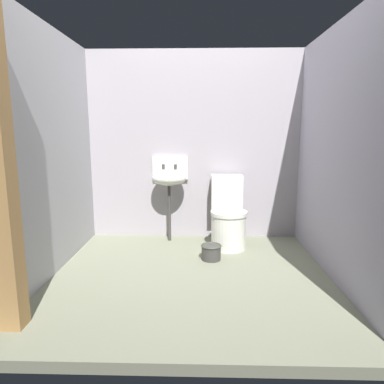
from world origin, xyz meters
TOP-DOWN VIEW (x-y plane):
  - ground_plane at (0.00, 0.00)m, footprint 2.88×2.57m
  - wall_back at (0.00, 1.14)m, footprint 2.88×0.10m
  - wall_left at (-1.29, 0.10)m, footprint 0.10×2.37m
  - wall_right at (1.29, 0.10)m, footprint 0.10×2.37m
  - toilet_near_wall at (0.39, 0.74)m, footprint 0.41×0.60m
  - sink at (-0.28, 0.92)m, footprint 0.42×0.35m
  - bucket at (0.19, 0.30)m, footprint 0.21×0.21m

SIDE VIEW (x-z plane):
  - ground_plane at x=0.00m, z-range -0.08..0.00m
  - bucket at x=0.19m, z-range 0.00..0.16m
  - toilet_near_wall at x=0.39m, z-range -0.07..0.71m
  - sink at x=-0.28m, z-range 0.26..1.25m
  - wall_back at x=0.00m, z-range 0.00..2.20m
  - wall_left at x=-1.29m, z-range 0.00..2.20m
  - wall_right at x=1.29m, z-range 0.00..2.20m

